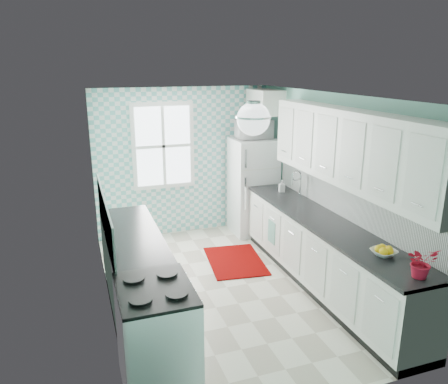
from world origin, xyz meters
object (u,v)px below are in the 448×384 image
object	(u,v)px
ceiling_light	(253,119)
microwave	(254,129)
stove	(157,336)
fruit_bowl	(384,253)
fridge	(253,186)
sink	(288,198)
potted_plant	(422,262)

from	to	relation	value
ceiling_light	microwave	bearing A→B (deg)	66.70
stove	ceiling_light	bearing A→B (deg)	31.80
ceiling_light	fruit_bowl	bearing A→B (deg)	-30.64
microwave	ceiling_light	bearing A→B (deg)	68.08
fridge	microwave	bearing A→B (deg)	55.57
ceiling_light	stove	bearing A→B (deg)	-149.28
sink	potted_plant	world-z (taller)	sink
fridge	fruit_bowl	xyz separation A→B (m)	(0.09, -3.29, 0.14)
sink	potted_plant	bearing A→B (deg)	-90.45
ceiling_light	microwave	distance (m)	2.85
ceiling_light	sink	world-z (taller)	ceiling_light
sink	microwave	world-z (taller)	microwave
fridge	stove	xyz separation A→B (m)	(-2.31, -3.29, -0.31)
sink	fruit_bowl	xyz separation A→B (m)	(-0.00, -2.16, 0.04)
ceiling_light	potted_plant	world-z (taller)	ceiling_light
fruit_bowl	microwave	size ratio (longest dim) A/B	0.44
fruit_bowl	microwave	xyz separation A→B (m)	(-0.09, 3.29, 0.84)
sink	fruit_bowl	world-z (taller)	sink
microwave	fruit_bowl	bearing A→B (deg)	92.96
fruit_bowl	microwave	bearing A→B (deg)	91.57
sink	fruit_bowl	size ratio (longest dim) A/B	2.19
ceiling_light	sink	xyz separation A→B (m)	(1.20, 1.45, -1.39)
ceiling_light	microwave	size ratio (longest dim) A/B	0.62
potted_plant	sink	bearing A→B (deg)	89.92
stove	sink	size ratio (longest dim) A/B	1.78
stove	fruit_bowl	xyz separation A→B (m)	(2.40, 0.00, 0.46)
ceiling_light	fridge	xyz separation A→B (m)	(1.11, 2.58, -1.50)
fruit_bowl	fridge	bearing A→B (deg)	91.57
fruit_bowl	stove	bearing A→B (deg)	-179.96
ceiling_light	microwave	world-z (taller)	ceiling_light
ceiling_light	fridge	size ratio (longest dim) A/B	0.21
fridge	stove	world-z (taller)	fridge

